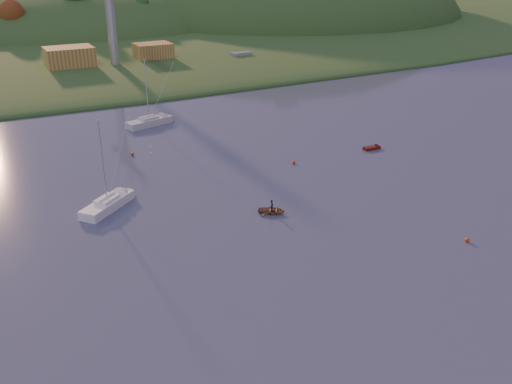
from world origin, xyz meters
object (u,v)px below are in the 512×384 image
sailboat_far (149,121)px  canoe (272,211)px  sailboat_near (107,203)px  red_tender (375,147)px

sailboat_far → canoe: 41.60m
sailboat_near → red_tender: (42.74, 2.56, -0.50)m
sailboat_far → red_tender: 39.66m
sailboat_near → canoe: bearing=-70.9°
sailboat_near → sailboat_far: sailboat_far is taller
sailboat_near → canoe: size_ratio=3.43×
sailboat_near → red_tender: bearing=-36.2°
sailboat_far → red_tender: (27.39, -28.68, -0.53)m
sailboat_far → canoe: bearing=-103.8°
sailboat_far → red_tender: sailboat_far is taller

